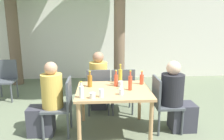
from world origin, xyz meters
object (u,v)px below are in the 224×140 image
Objects in this scene: patio_chair_2 at (99,89)px; dining_table_front at (113,95)px; patio_chair_3 at (122,88)px; soda_bottle_2 at (130,83)px; water_bottle_5 at (81,91)px; drinking_glass_1 at (92,96)px; soda_bottle_4 at (116,80)px; drinking_glass_0 at (121,92)px; person_seated_0 at (47,103)px; amber_bottle_0 at (90,81)px; drinking_glass_3 at (101,93)px; drinking_glass_4 at (116,81)px; patio_chair_4 at (6,77)px; oil_cruet_3 at (120,76)px; patio_chair_0 at (62,103)px; person_seated_2 at (98,84)px; soda_bottle_1 at (142,79)px; person_seated_1 at (177,100)px; drinking_glass_2 at (121,84)px; patio_chair_1 at (163,101)px.

dining_table_front is at bearing 107.59° from patio_chair_2.
soda_bottle_2 is (0.03, -0.78, 0.34)m from patio_chair_3.
water_bottle_5 is at bearing -157.63° from soda_bottle_2.
water_bottle_5 reaches higher than drinking_glass_1.
water_bottle_5 reaches higher than patio_chair_2.
drinking_glass_0 is at bearing -84.93° from soda_bottle_4.
person_seated_0 is 4.42× the size of amber_bottle_0.
dining_table_front is 0.97× the size of person_seated_0.
drinking_glass_4 is (0.26, 0.63, -0.00)m from drinking_glass_3.
patio_chair_4 reaches higher than drinking_glass_3.
patio_chair_0 is at bearing -158.42° from oil_cruet_3.
patio_chair_3 is (1.04, 0.73, 0.00)m from patio_chair_0.
patio_chair_4 is 2.27m from person_seated_2.
dining_table_front is 10.13× the size of drinking_glass_4.
patio_chair_2 is 0.66m from amber_bottle_0.
oil_cruet_3 reaches higher than dining_table_front.
patio_chair_4 is at bearing -25.30° from patio_chair_2.
patio_chair_3 reaches higher than drinking_glass_1.
person_seated_0 is (-0.82, -0.73, 0.01)m from patio_chair_2.
drinking_glass_3 is at bearing 68.24° from person_seated_0.
amber_bottle_0 reaches higher than soda_bottle_1.
patio_chair_2 is 2.73× the size of oil_cruet_3.
soda_bottle_4 reaches higher than patio_chair_3.
patio_chair_3 is at bearing 125.00° from patio_chair_0.
person_seated_1 is 0.97× the size of person_seated_2.
dining_table_front is at bearing -24.94° from amber_bottle_0.
patio_chair_2 is 0.46m from patio_chair_3.
patio_chair_1 is at bearing -11.85° from drinking_glass_2.
water_bottle_5 is (-0.25, -1.08, 0.31)m from patio_chair_2.
drinking_glass_4 is (-0.09, -0.09, -0.07)m from oil_cruet_3.
person_seated_0 is at bearing -180.00° from dining_table_front.
patio_chair_0 is at bearing 90.00° from person_seated_0.
amber_bottle_0 reaches higher than drinking_glass_4.
oil_cruet_3 is at bearing 65.02° from soda_bottle_4.
person_seated_2 reaches higher than drinking_glass_3.
water_bottle_5 is 0.84m from drinking_glass_4.
person_seated_2 is (-0.23, 0.96, -0.10)m from dining_table_front.
amber_bottle_0 is 0.51m from drinking_glass_2.
oil_cruet_3 is at bearing 104.58° from soda_bottle_2.
oil_cruet_3 is (0.96, 0.38, 0.34)m from patio_chair_0.
patio_chair_2 is at bearing 121.79° from drinking_glass_2.
soda_bottle_4 is (0.06, 0.18, 0.19)m from dining_table_front.
soda_bottle_1 reaches higher than patio_chair_1.
patio_chair_4 is at bearing 136.21° from drinking_glass_3.
soda_bottle_1 is 0.38m from oil_cruet_3.
person_seated_0 is at bearing 29.70° from patio_chair_3.
patio_chair_4 is at bearing -138.21° from patio_chair_0.
drinking_glass_1 is 0.78m from drinking_glass_4.
person_seated_1 is at bearing 12.97° from water_bottle_5.
dining_table_front is at bearing -107.95° from soda_bottle_4.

